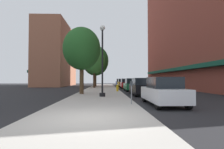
{
  "coord_description": "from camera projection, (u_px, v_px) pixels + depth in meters",
  "views": [
    {
      "loc": [
        0.6,
        -6.71,
        1.53
      ],
      "look_at": [
        1.39,
        16.22,
        2.14
      ],
      "focal_mm": 29.22,
      "sensor_mm": 36.0,
      "label": 1
    }
  ],
  "objects": [
    {
      "name": "tree_mid",
      "position": [
        94.0,
        62.0,
        31.57
      ],
      "size": [
        3.68,
        3.68,
        6.65
      ],
      "color": "#422D1E",
      "rests_on": "sidewalk_slab"
    },
    {
      "name": "building_far_background",
      "position": [
        57.0,
        56.0,
        43.41
      ],
      "size": [
        6.8,
        18.0,
        14.03
      ],
      "color": "#9E6047",
      "rests_on": "ground"
    },
    {
      "name": "car_green",
      "position": [
        132.0,
        85.0,
        23.77
      ],
      "size": [
        1.8,
        4.3,
        1.66
      ],
      "rotation": [
        0.0,
        0.0,
        -0.03
      ],
      "color": "black",
      "rests_on": "ground"
    },
    {
      "name": "parking_meter_near",
      "position": [
        131.0,
        90.0,
        10.3
      ],
      "size": [
        0.14,
        0.09,
        1.31
      ],
      "color": "slate",
      "rests_on": "sidewalk_slab"
    },
    {
      "name": "sidewalk_slab",
      "position": [
        101.0,
        90.0,
        25.62
      ],
      "size": [
        4.8,
        50.0,
        0.12
      ],
      "primitive_type": "cube",
      "color": "#B7B2A8",
      "rests_on": "ground"
    },
    {
      "name": "tree_far",
      "position": [
        95.0,
        61.0,
        36.25
      ],
      "size": [
        5.19,
        5.19,
        8.1
      ],
      "color": "#4C3823",
      "rests_on": "sidewalk_slab"
    },
    {
      "name": "tree_near",
      "position": [
        82.0,
        49.0,
        17.9
      ],
      "size": [
        3.67,
        3.67,
        6.54
      ],
      "color": "#4C3823",
      "rests_on": "sidewalk_slab"
    },
    {
      "name": "lamppost",
      "position": [
        102.0,
        59.0,
        15.03
      ],
      "size": [
        0.48,
        0.48,
        5.9
      ],
      "color": "black",
      "rests_on": "sidewalk_slab"
    },
    {
      "name": "car_white",
      "position": [
        163.0,
        92.0,
        10.76
      ],
      "size": [
        1.8,
        4.3,
        1.66
      ],
      "rotation": [
        0.0,
        0.0,
        0.01
      ],
      "color": "black",
      "rests_on": "ground"
    },
    {
      "name": "car_yellow",
      "position": [
        122.0,
        83.0,
        37.78
      ],
      "size": [
        1.8,
        4.3,
        1.66
      ],
      "rotation": [
        0.0,
        0.0,
        0.01
      ],
      "color": "black",
      "rests_on": "ground"
    },
    {
      "name": "car_blue",
      "position": [
        120.0,
        82.0,
        43.96
      ],
      "size": [
        1.8,
        4.3,
        1.66
      ],
      "rotation": [
        0.0,
        0.0,
        0.03
      ],
      "color": "black",
      "rests_on": "ground"
    },
    {
      "name": "car_black",
      "position": [
        141.0,
        87.0,
        17.36
      ],
      "size": [
        1.8,
        4.3,
        1.66
      ],
      "rotation": [
        0.0,
        0.0,
        0.02
      ],
      "color": "black",
      "rests_on": "ground"
    },
    {
      "name": "building_right_brick",
      "position": [
        195.0,
        5.0,
        29.5
      ],
      "size": [
        6.8,
        40.0,
        27.22
      ],
      "color": "brown",
      "rests_on": "ground"
    },
    {
      "name": "fire_hydrant",
      "position": [
        117.0,
        88.0,
        21.56
      ],
      "size": [
        0.33,
        0.26,
        0.79
      ],
      "color": "gold",
      "rests_on": "sidewalk_slab"
    },
    {
      "name": "ground_plane",
      "position": [
        131.0,
        91.0,
        24.76
      ],
      "size": [
        90.0,
        90.0,
        0.0
      ],
      "primitive_type": "plane",
      "color": "#232326"
    },
    {
      "name": "car_red",
      "position": [
        126.0,
        84.0,
        30.62
      ],
      "size": [
        1.8,
        4.3,
        1.66
      ],
      "rotation": [
        0.0,
        0.0,
        0.01
      ],
      "color": "black",
      "rests_on": "ground"
    }
  ]
}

